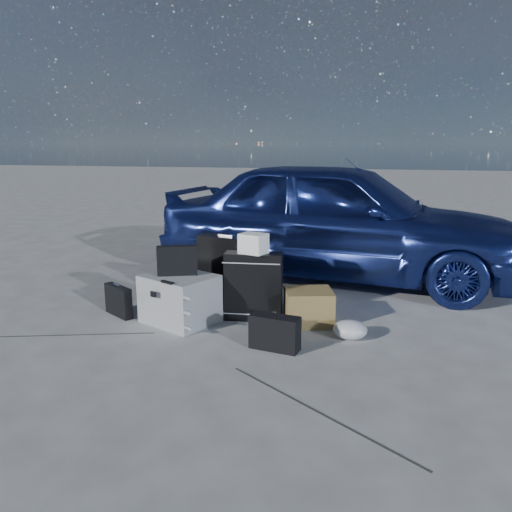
% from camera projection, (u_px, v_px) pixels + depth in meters
% --- Properties ---
extents(ground, '(60.00, 60.00, 0.00)m').
position_uv_depth(ground, '(233.00, 331.00, 4.48)').
color(ground, '#B3B3AE').
rests_on(ground, ground).
extents(car, '(4.53, 2.31, 1.48)m').
position_uv_depth(car, '(338.00, 219.00, 6.13)').
color(car, '#273A93').
rests_on(car, ground).
extents(pelican_case, '(0.77, 0.72, 0.45)m').
position_uv_depth(pelican_case, '(180.00, 299.00, 4.66)').
color(pelican_case, '#9E9FA3').
rests_on(pelican_case, ground).
extents(laptop_bag, '(0.37, 0.22, 0.27)m').
position_uv_depth(laptop_bag, '(177.00, 261.00, 4.60)').
color(laptop_bag, black).
rests_on(laptop_bag, pelican_case).
extents(briefcase, '(0.37, 0.27, 0.30)m').
position_uv_depth(briefcase, '(118.00, 301.00, 4.85)').
color(briefcase, black).
rests_on(briefcase, ground).
extents(suitcase_left, '(0.60, 0.33, 0.74)m').
position_uv_depth(suitcase_left, '(226.00, 273.00, 5.03)').
color(suitcase_left, black).
rests_on(suitcase_left, ground).
extents(suitcase_right, '(0.56, 0.25, 0.65)m').
position_uv_depth(suitcase_right, '(254.00, 286.00, 4.71)').
color(suitcase_right, black).
rests_on(suitcase_right, ground).
extents(white_carton, '(0.28, 0.25, 0.19)m').
position_uv_depth(white_carton, '(253.00, 243.00, 4.61)').
color(white_carton, white).
rests_on(white_carton, suitcase_right).
extents(duffel_bag, '(0.80, 0.44, 0.38)m').
position_uv_depth(duffel_bag, '(212.00, 279.00, 5.47)').
color(duffel_bag, black).
rests_on(duffel_bag, ground).
extents(flat_box_white, '(0.46, 0.40, 0.07)m').
position_uv_depth(flat_box_white, '(212.00, 259.00, 5.43)').
color(flat_box_white, white).
rests_on(flat_box_white, duffel_bag).
extents(flat_box_black, '(0.33, 0.27, 0.06)m').
position_uv_depth(flat_box_black, '(214.00, 253.00, 5.42)').
color(flat_box_black, black).
rests_on(flat_box_black, flat_box_white).
extents(cardboard_box, '(0.52, 0.48, 0.32)m').
position_uv_depth(cardboard_box, '(309.00, 307.00, 4.63)').
color(cardboard_box, olive).
rests_on(cardboard_box, ground).
extents(plastic_bag, '(0.32, 0.28, 0.16)m').
position_uv_depth(plastic_bag, '(350.00, 330.00, 4.28)').
color(plastic_bag, silver).
rests_on(plastic_bag, ground).
extents(messenger_bag, '(0.43, 0.22, 0.28)m').
position_uv_depth(messenger_bag, '(275.00, 333.00, 4.05)').
color(messenger_bag, black).
rests_on(messenger_bag, ground).
extents(green_bottle, '(0.08, 0.08, 0.26)m').
position_uv_depth(green_bottle, '(274.00, 328.00, 4.19)').
color(green_bottle, black).
rests_on(green_bottle, ground).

